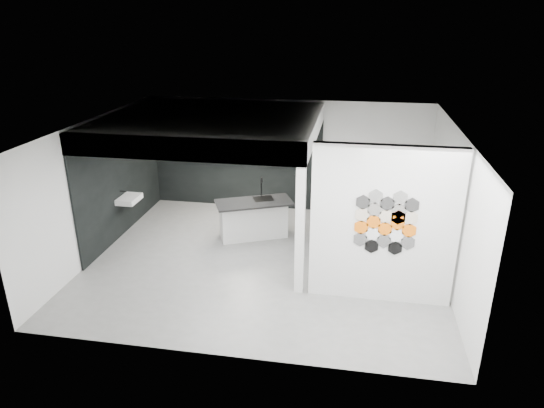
{
  "coord_description": "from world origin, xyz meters",
  "views": [
    {
      "loc": [
        1.65,
        -8.65,
        4.73
      ],
      "look_at": [
        0.1,
        0.3,
        1.15
      ],
      "focal_mm": 32.0,
      "sensor_mm": 36.0,
      "label": 1
    }
  ],
  "objects_px": {
    "wall_basin": "(129,199)",
    "utensil_cup": "(216,155)",
    "kitchen_island": "(253,218)",
    "kettle": "(289,158)",
    "glass_vase": "(292,158)",
    "stockpot": "(200,153)",
    "glass_bowl": "(292,158)",
    "partition_panel": "(383,226)",
    "bottle_dark": "(220,154)"
  },
  "relations": [
    {
      "from": "partition_panel",
      "to": "wall_basin",
      "type": "bearing_deg",
      "value": 161.77
    },
    {
      "from": "wall_basin",
      "to": "utensil_cup",
      "type": "xyz_separation_m",
      "value": [
        1.44,
        2.07,
        0.53
      ]
    },
    {
      "from": "partition_panel",
      "to": "kitchen_island",
      "type": "distance_m",
      "value": 3.55
    },
    {
      "from": "kettle",
      "to": "utensil_cup",
      "type": "bearing_deg",
      "value": -159.67
    },
    {
      "from": "glass_bowl",
      "to": "utensil_cup",
      "type": "xyz_separation_m",
      "value": [
        -1.95,
        0.0,
        -0.0
      ]
    },
    {
      "from": "partition_panel",
      "to": "kettle",
      "type": "xyz_separation_m",
      "value": [
        -2.14,
        3.87,
        -0.01
      ]
    },
    {
      "from": "stockpot",
      "to": "kettle",
      "type": "xyz_separation_m",
      "value": [
        2.29,
        0.0,
        -0.03
      ]
    },
    {
      "from": "kitchen_island",
      "to": "utensil_cup",
      "type": "bearing_deg",
      "value": 103.44
    },
    {
      "from": "kitchen_island",
      "to": "glass_vase",
      "type": "relative_size",
      "value": 14.02
    },
    {
      "from": "stockpot",
      "to": "utensil_cup",
      "type": "relative_size",
      "value": 2.0
    },
    {
      "from": "kitchen_island",
      "to": "utensil_cup",
      "type": "distance_m",
      "value": 2.39
    },
    {
      "from": "wall_basin",
      "to": "glass_bowl",
      "type": "height_order",
      "value": "glass_bowl"
    },
    {
      "from": "kitchen_island",
      "to": "kettle",
      "type": "bearing_deg",
      "value": 48.44
    },
    {
      "from": "wall_basin",
      "to": "glass_bowl",
      "type": "bearing_deg",
      "value": 31.35
    },
    {
      "from": "kitchen_island",
      "to": "stockpot",
      "type": "height_order",
      "value": "stockpot"
    },
    {
      "from": "kitchen_island",
      "to": "glass_bowl",
      "type": "relative_size",
      "value": 11.48
    },
    {
      "from": "kettle",
      "to": "utensil_cup",
      "type": "height_order",
      "value": "kettle"
    },
    {
      "from": "bottle_dark",
      "to": "glass_vase",
      "type": "bearing_deg",
      "value": 0.0
    },
    {
      "from": "partition_panel",
      "to": "utensil_cup",
      "type": "height_order",
      "value": "partition_panel"
    },
    {
      "from": "stockpot",
      "to": "glass_bowl",
      "type": "bearing_deg",
      "value": 0.0
    },
    {
      "from": "wall_basin",
      "to": "utensil_cup",
      "type": "relative_size",
      "value": 5.41
    },
    {
      "from": "partition_panel",
      "to": "stockpot",
      "type": "bearing_deg",
      "value": 138.87
    },
    {
      "from": "kitchen_island",
      "to": "stockpot",
      "type": "xyz_separation_m",
      "value": [
        -1.74,
        1.75,
        0.96
      ]
    },
    {
      "from": "kettle",
      "to": "partition_panel",
      "type": "bearing_deg",
      "value": -40.73
    },
    {
      "from": "glass_vase",
      "to": "utensil_cup",
      "type": "relative_size",
      "value": 1.17
    },
    {
      "from": "kitchen_island",
      "to": "glass_bowl",
      "type": "xyz_separation_m",
      "value": [
        0.61,
        1.75,
        0.92
      ]
    },
    {
      "from": "utensil_cup",
      "to": "bottle_dark",
      "type": "bearing_deg",
      "value": 0.0
    },
    {
      "from": "partition_panel",
      "to": "stockpot",
      "type": "relative_size",
      "value": 12.63
    },
    {
      "from": "kettle",
      "to": "glass_vase",
      "type": "relative_size",
      "value": 1.18
    },
    {
      "from": "kettle",
      "to": "glass_vase",
      "type": "distance_m",
      "value": 0.06
    },
    {
      "from": "kettle",
      "to": "glass_bowl",
      "type": "relative_size",
      "value": 0.97
    },
    {
      "from": "partition_panel",
      "to": "glass_bowl",
      "type": "relative_size",
      "value": 17.69
    },
    {
      "from": "kitchen_island",
      "to": "utensil_cup",
      "type": "height_order",
      "value": "utensil_cup"
    },
    {
      "from": "kitchen_island",
      "to": "bottle_dark",
      "type": "relative_size",
      "value": 10.45
    },
    {
      "from": "glass_bowl",
      "to": "bottle_dark",
      "type": "xyz_separation_m",
      "value": [
        -1.84,
        0.0,
        0.03
      ]
    },
    {
      "from": "partition_panel",
      "to": "stockpot",
      "type": "height_order",
      "value": "partition_panel"
    },
    {
      "from": "kettle",
      "to": "glass_vase",
      "type": "xyz_separation_m",
      "value": [
        0.06,
        0.0,
        -0.0
      ]
    },
    {
      "from": "bottle_dark",
      "to": "utensil_cup",
      "type": "height_order",
      "value": "bottle_dark"
    },
    {
      "from": "glass_bowl",
      "to": "glass_vase",
      "type": "bearing_deg",
      "value": 0.0
    },
    {
      "from": "kettle",
      "to": "bottle_dark",
      "type": "relative_size",
      "value": 0.88
    },
    {
      "from": "kitchen_island",
      "to": "kettle",
      "type": "distance_m",
      "value": 2.06
    },
    {
      "from": "wall_basin",
      "to": "glass_vase",
      "type": "relative_size",
      "value": 4.63
    },
    {
      "from": "kettle",
      "to": "glass_bowl",
      "type": "xyz_separation_m",
      "value": [
        0.06,
        0.0,
        -0.01
      ]
    },
    {
      "from": "glass_bowl",
      "to": "utensil_cup",
      "type": "distance_m",
      "value": 1.95
    },
    {
      "from": "bottle_dark",
      "to": "utensil_cup",
      "type": "xyz_separation_m",
      "value": [
        -0.11,
        0.0,
        -0.03
      ]
    },
    {
      "from": "glass_vase",
      "to": "bottle_dark",
      "type": "relative_size",
      "value": 0.74
    },
    {
      "from": "kitchen_island",
      "to": "glass_vase",
      "type": "bearing_deg",
      "value": 46.61
    },
    {
      "from": "kitchen_island",
      "to": "glass_vase",
      "type": "distance_m",
      "value": 2.07
    },
    {
      "from": "wall_basin",
      "to": "bottle_dark",
      "type": "relative_size",
      "value": 3.45
    },
    {
      "from": "stockpot",
      "to": "glass_vase",
      "type": "height_order",
      "value": "stockpot"
    }
  ]
}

